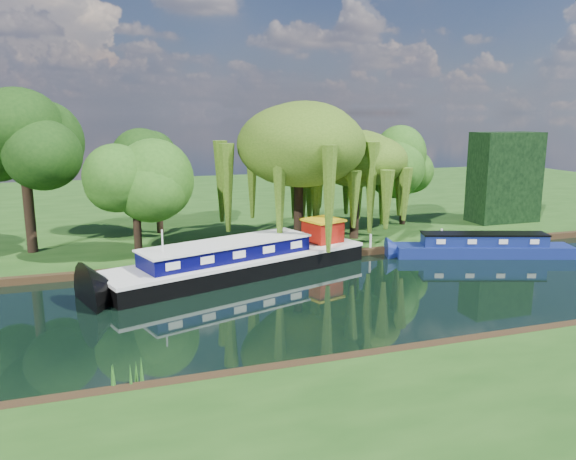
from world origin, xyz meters
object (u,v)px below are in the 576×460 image
object	(u,v)px
dutch_barge	(243,260)
narrowboat	(483,247)
white_cruiser	(497,251)
red_dinghy	(228,280)

from	to	relation	value
dutch_barge	narrowboat	bearing A→B (deg)	-21.52
white_cruiser	red_dinghy	bearing A→B (deg)	75.34
red_dinghy	white_cruiser	xyz separation A→B (m)	(20.70, 0.94, 0.00)
narrowboat	red_dinghy	size ratio (longest dim) A/B	3.51
dutch_barge	narrowboat	size ratio (longest dim) A/B	1.43
narrowboat	white_cruiser	size ratio (longest dim) A/B	6.07
red_dinghy	white_cruiser	size ratio (longest dim) A/B	1.73
dutch_barge	narrowboat	distance (m)	17.54
narrowboat	red_dinghy	bearing A→B (deg)	-161.48
dutch_barge	white_cruiser	size ratio (longest dim) A/B	8.70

